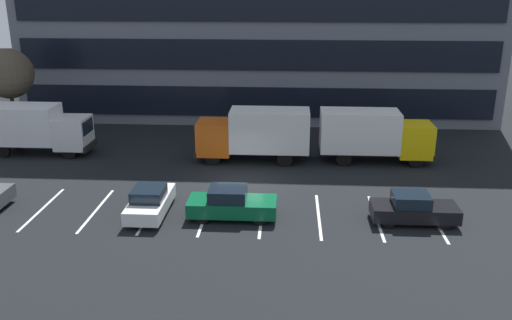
{
  "coord_description": "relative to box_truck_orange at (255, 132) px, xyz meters",
  "views": [
    {
      "loc": [
        2.64,
        -28.88,
        11.19
      ],
      "look_at": [
        0.83,
        0.25,
        1.4
      ],
      "focal_mm": 38.38,
      "sensor_mm": 36.0,
      "label": 1
    }
  ],
  "objects": [
    {
      "name": "box_truck_white",
      "position": [
        -14.61,
        0.63,
        -0.04
      ],
      "size": [
        7.03,
        2.33,
        3.26
      ],
      "color": "white",
      "rests_on": "ground_plane"
    },
    {
      "name": "lot_markings",
      "position": [
        -0.54,
        -8.35,
        -1.87
      ],
      "size": [
        19.74,
        5.4,
        0.01
      ],
      "color": "silver",
      "rests_on": "ground_plane"
    },
    {
      "name": "bare_tree",
      "position": [
        -17.54,
        3.76,
        2.89
      ],
      "size": [
        3.48,
        3.48,
        6.53
      ],
      "color": "#473323",
      "rests_on": "ground_plane"
    },
    {
      "name": "sedan_forest",
      "position": [
        -0.62,
        -8.78,
        -1.15
      ],
      "size": [
        4.3,
        1.8,
        1.54
      ],
      "color": "#0C5933",
      "rests_on": "ground_plane"
    },
    {
      "name": "ground_plane",
      "position": [
        -0.54,
        -4.3,
        -1.88
      ],
      "size": [
        120.0,
        120.0,
        0.0
      ],
      "primitive_type": "plane",
      "color": "black"
    },
    {
      "name": "box_truck_yellow",
      "position": [
        7.43,
        0.3,
        -0.03
      ],
      "size": [
        7.08,
        2.35,
        3.28
      ],
      "color": "yellow",
      "rests_on": "ground_plane"
    },
    {
      "name": "sedan_white",
      "position": [
        -4.65,
        -8.68,
        -1.19
      ],
      "size": [
        1.7,
        4.07,
        1.46
      ],
      "color": "white",
      "rests_on": "ground_plane"
    },
    {
      "name": "sedan_black",
      "position": [
        8.12,
        -8.79,
        -1.19
      ],
      "size": [
        4.06,
        1.7,
        1.46
      ],
      "color": "black",
      "rests_on": "ground_plane"
    },
    {
      "name": "box_truck_orange",
      "position": [
        0.0,
        0.0,
        0.0
      ],
      "size": [
        7.19,
        2.38,
        3.33
      ],
      "color": "#D85914",
      "rests_on": "ground_plane"
    }
  ]
}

